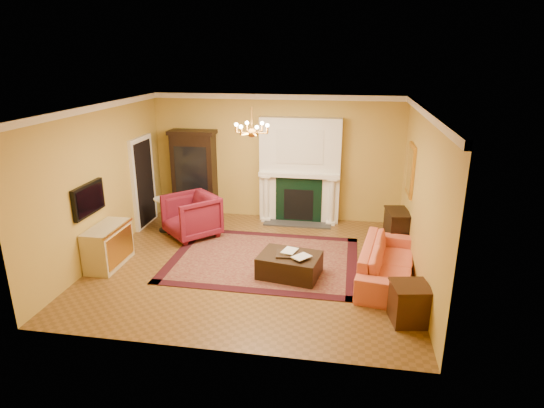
% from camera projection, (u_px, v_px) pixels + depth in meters
% --- Properties ---
extents(floor, '(6.00, 5.50, 0.02)m').
position_uv_depth(floor, '(254.00, 264.00, 8.84)').
color(floor, brown).
rests_on(floor, ground).
extents(ceiling, '(6.00, 5.50, 0.02)m').
position_uv_depth(ceiling, '(251.00, 107.00, 7.89)').
color(ceiling, silver).
rests_on(ceiling, wall_back).
extents(wall_back, '(6.00, 0.02, 3.00)m').
position_uv_depth(wall_back, '(276.00, 158.00, 10.95)').
color(wall_back, gold).
rests_on(wall_back, floor).
extents(wall_front, '(6.00, 0.02, 3.00)m').
position_uv_depth(wall_front, '(208.00, 251.00, 5.78)').
color(wall_front, gold).
rests_on(wall_front, floor).
extents(wall_left, '(0.02, 5.50, 3.00)m').
position_uv_depth(wall_left, '(101.00, 183.00, 8.83)').
color(wall_left, gold).
rests_on(wall_left, floor).
extents(wall_right, '(0.02, 5.50, 3.00)m').
position_uv_depth(wall_right, '(422.00, 198.00, 7.89)').
color(wall_right, gold).
rests_on(wall_right, floor).
extents(fireplace, '(1.90, 0.70, 2.50)m').
position_uv_depth(fireplace, '(300.00, 173.00, 10.77)').
color(fireplace, white).
rests_on(fireplace, wall_back).
extents(crown_molding, '(6.00, 5.50, 0.12)m').
position_uv_depth(crown_molding, '(262.00, 105.00, 8.80)').
color(crown_molding, white).
rests_on(crown_molding, ceiling).
extents(doorway, '(0.08, 1.05, 2.10)m').
position_uv_depth(doorway, '(144.00, 182.00, 10.56)').
color(doorway, white).
rests_on(doorway, wall_left).
extents(tv_panel, '(0.09, 0.95, 0.58)m').
position_uv_depth(tv_panel, '(89.00, 199.00, 8.31)').
color(tv_panel, black).
rests_on(tv_panel, wall_left).
extents(gilt_mirror, '(0.06, 0.76, 1.05)m').
position_uv_depth(gilt_mirror, '(411.00, 170.00, 9.16)').
color(gilt_mirror, gold).
rests_on(gilt_mirror, wall_right).
extents(chandelier, '(0.63, 0.55, 0.53)m').
position_uv_depth(chandelier, '(252.00, 130.00, 8.01)').
color(chandelier, '#C68A36').
rests_on(chandelier, ceiling).
extents(oriental_rug, '(3.69, 2.78, 0.01)m').
position_uv_depth(oriental_rug, '(264.00, 259.00, 9.01)').
color(oriental_rug, '#410D12').
rests_on(oriental_rug, floor).
extents(china_cabinet, '(1.03, 0.48, 2.06)m').
position_uv_depth(china_cabinet, '(195.00, 176.00, 11.15)').
color(china_cabinet, black).
rests_on(china_cabinet, floor).
extents(wingback_armchair, '(1.39, 1.39, 1.05)m').
position_uv_depth(wingback_armchair, '(191.00, 214.00, 10.01)').
color(wingback_armchair, maroon).
rests_on(wingback_armchair, floor).
extents(pedestal_table, '(0.44, 0.44, 0.79)m').
position_uv_depth(pedestal_table, '(165.00, 212.00, 10.34)').
color(pedestal_table, black).
rests_on(pedestal_table, floor).
extents(commode, '(0.50, 1.06, 0.79)m').
position_uv_depth(commode, '(108.00, 246.00, 8.66)').
color(commode, '#BCB68A').
rests_on(commode, floor).
extents(coral_sofa, '(0.99, 2.32, 0.88)m').
position_uv_depth(coral_sofa, '(388.00, 256.00, 8.11)').
color(coral_sofa, '#D15642').
rests_on(coral_sofa, floor).
extents(end_table, '(0.59, 0.59, 0.59)m').
position_uv_depth(end_table, '(409.00, 304.00, 6.83)').
color(end_table, '#33160D').
rests_on(end_table, floor).
extents(console_table, '(0.50, 0.75, 0.79)m').
position_uv_depth(console_table, '(396.00, 230.00, 9.44)').
color(console_table, black).
rests_on(console_table, floor).
extents(leather_ottoman, '(1.20, 0.96, 0.40)m').
position_uv_depth(leather_ottoman, '(290.00, 265.00, 8.29)').
color(leather_ottoman, black).
rests_on(leather_ottoman, oriental_rug).
extents(ottoman_tray, '(0.51, 0.42, 0.03)m').
position_uv_depth(ottoman_tray, '(290.00, 254.00, 8.22)').
color(ottoman_tray, black).
rests_on(ottoman_tray, leather_ottoman).
extents(book_a, '(0.24, 0.09, 0.32)m').
position_uv_depth(book_a, '(283.00, 242.00, 8.28)').
color(book_a, gray).
rests_on(book_a, ottoman_tray).
extents(book_b, '(0.20, 0.17, 0.32)m').
position_uv_depth(book_b, '(297.00, 247.00, 8.08)').
color(book_b, gray).
rests_on(book_b, ottoman_tray).
extents(topiary_left, '(0.17, 0.17, 0.46)m').
position_uv_depth(topiary_left, '(273.00, 161.00, 10.74)').
color(topiary_left, gray).
rests_on(topiary_left, fireplace).
extents(topiary_right, '(0.18, 0.18, 0.48)m').
position_uv_depth(topiary_right, '(323.00, 162.00, 10.55)').
color(topiary_right, gray).
rests_on(topiary_right, fireplace).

